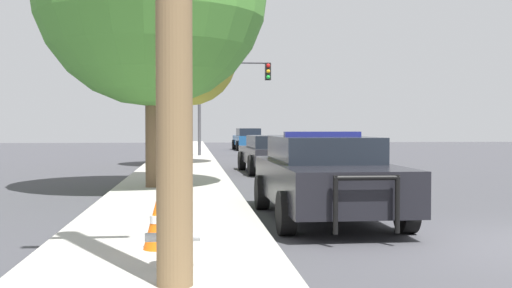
{
  "coord_description": "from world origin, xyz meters",
  "views": [
    {
      "loc": [
        -4.7,
        -8.39,
        1.65
      ],
      "look_at": [
        -2.11,
        17.28,
        0.92
      ],
      "focal_mm": 45.0,
      "sensor_mm": 36.0,
      "label": 1
    }
  ],
  "objects_px": {
    "fire_hydrant": "(173,233)",
    "car_background_distant": "(248,139)",
    "traffic_light": "(229,87)",
    "tree_sidewalk_mid": "(188,57)",
    "police_car": "(325,175)",
    "traffic_cone": "(158,222)",
    "car_background_midblock": "(272,152)"
  },
  "relations": [
    {
      "from": "police_car",
      "to": "car_background_distant",
      "type": "distance_m",
      "value": 32.4
    },
    {
      "from": "fire_hydrant",
      "to": "traffic_cone",
      "type": "xyz_separation_m",
      "value": [
        -0.21,
        1.09,
        -0.04
      ]
    },
    {
      "from": "traffic_light",
      "to": "traffic_cone",
      "type": "distance_m",
      "value": 25.51
    },
    {
      "from": "police_car",
      "to": "tree_sidewalk_mid",
      "type": "relative_size",
      "value": 0.81
    },
    {
      "from": "tree_sidewalk_mid",
      "to": "traffic_cone",
      "type": "xyz_separation_m",
      "value": [
        -0.29,
        -18.11,
        -3.95
      ]
    },
    {
      "from": "car_background_distant",
      "to": "car_background_midblock",
      "type": "relative_size",
      "value": 0.94
    },
    {
      "from": "traffic_light",
      "to": "traffic_cone",
      "type": "relative_size",
      "value": 7.35
    },
    {
      "from": "traffic_light",
      "to": "tree_sidewalk_mid",
      "type": "bearing_deg",
      "value": -106.15
    },
    {
      "from": "fire_hydrant",
      "to": "car_background_distant",
      "type": "height_order",
      "value": "car_background_distant"
    },
    {
      "from": "police_car",
      "to": "tree_sidewalk_mid",
      "type": "height_order",
      "value": "tree_sidewalk_mid"
    },
    {
      "from": "traffic_light",
      "to": "traffic_cone",
      "type": "xyz_separation_m",
      "value": [
        -2.35,
        -25.2,
        -3.17
      ]
    },
    {
      "from": "traffic_light",
      "to": "tree_sidewalk_mid",
      "type": "relative_size",
      "value": 0.79
    },
    {
      "from": "fire_hydrant",
      "to": "tree_sidewalk_mid",
      "type": "bearing_deg",
      "value": 89.76
    },
    {
      "from": "police_car",
      "to": "traffic_light",
      "type": "bearing_deg",
      "value": -89.52
    },
    {
      "from": "car_background_distant",
      "to": "fire_hydrant",
      "type": "bearing_deg",
      "value": -98.18
    },
    {
      "from": "tree_sidewalk_mid",
      "to": "car_background_midblock",
      "type": "bearing_deg",
      "value": -51.5
    },
    {
      "from": "traffic_cone",
      "to": "car_background_distant",
      "type": "bearing_deg",
      "value": 83.17
    },
    {
      "from": "car_background_distant",
      "to": "car_background_midblock",
      "type": "xyz_separation_m",
      "value": [
        -1.01,
        -21.11,
        -0.06
      ]
    },
    {
      "from": "fire_hydrant",
      "to": "car_background_distant",
      "type": "relative_size",
      "value": 0.16
    },
    {
      "from": "traffic_cone",
      "to": "fire_hydrant",
      "type": "bearing_deg",
      "value": -78.95
    },
    {
      "from": "traffic_light",
      "to": "car_background_midblock",
      "type": "xyz_separation_m",
      "value": [
        0.89,
        -10.79,
        -2.92
      ]
    },
    {
      "from": "tree_sidewalk_mid",
      "to": "traffic_light",
      "type": "bearing_deg",
      "value": 73.85
    },
    {
      "from": "car_background_midblock",
      "to": "tree_sidewalk_mid",
      "type": "bearing_deg",
      "value": 126.15
    },
    {
      "from": "fire_hydrant",
      "to": "tree_sidewalk_mid",
      "type": "relative_size",
      "value": 0.11
    },
    {
      "from": "police_car",
      "to": "tree_sidewalk_mid",
      "type": "distance_m",
      "value": 15.59
    },
    {
      "from": "police_car",
      "to": "car_background_distant",
      "type": "height_order",
      "value": "police_car"
    },
    {
      "from": "tree_sidewalk_mid",
      "to": "traffic_cone",
      "type": "distance_m",
      "value": 18.54
    },
    {
      "from": "traffic_cone",
      "to": "car_background_midblock",
      "type": "bearing_deg",
      "value": 77.33
    },
    {
      "from": "traffic_light",
      "to": "car_background_midblock",
      "type": "distance_m",
      "value": 11.22
    },
    {
      "from": "car_background_distant",
      "to": "car_background_midblock",
      "type": "bearing_deg",
      "value": -94.64
    },
    {
      "from": "fire_hydrant",
      "to": "traffic_cone",
      "type": "height_order",
      "value": "fire_hydrant"
    },
    {
      "from": "police_car",
      "to": "car_background_midblock",
      "type": "height_order",
      "value": "police_car"
    }
  ]
}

